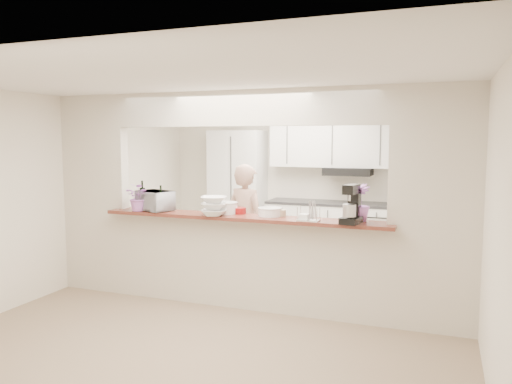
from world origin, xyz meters
The scene contains 19 objects.
floor centered at (0.00, 0.00, 0.00)m, with size 6.00×6.00×0.00m, color gray.
tile_overlay centered at (0.00, 1.55, 0.01)m, with size 5.00×2.90×0.01m, color beige.
partition centered at (0.00, 0.00, 1.48)m, with size 5.00×0.15×2.50m.
bar_counter centered at (0.00, 0.00, 0.58)m, with size 3.40×0.38×1.09m.
kitchen_cabinets centered at (-0.19, 2.72, 0.97)m, with size 3.15×0.62×2.25m.
refrigerator centered at (2.05, 2.65, 0.85)m, with size 0.75×0.70×1.70m, color #ACACB1.
flower_left centered at (-1.30, -0.15, 1.26)m, with size 0.31×0.26×0.34m, color pink.
wine_bottle_a centered at (-1.40, 0.07, 1.23)m, with size 0.07×0.07×0.35m.
wine_bottle_b centered at (-1.00, -0.15, 1.22)m, with size 0.06×0.06×0.32m.
toaster_oven centered at (-1.15, -0.05, 1.21)m, with size 0.44×0.29×0.24m, color silver.
serving_bowls centered at (-0.30, -0.17, 1.20)m, with size 0.29×0.29×0.22m, color white.
plate_stack_a centered at (-0.25, 0.03, 1.16)m, with size 0.29×0.29×0.13m.
plate_stack_b centered at (0.30, 0.03, 1.14)m, with size 0.27×0.27×0.10m.
red_bowl centered at (-0.09, 0.08, 1.13)m, with size 0.15×0.15×0.07m, color maroon.
tan_bowl centered at (0.40, 0.08, 1.13)m, with size 0.15×0.15×0.07m, color #CBB78F.
utensil_caddy centered at (0.80, -0.15, 1.18)m, with size 0.24×0.14×0.22m.
stand_mixer centered at (1.25, -0.14, 1.27)m, with size 0.22×0.30×0.41m.
flower_right centered at (1.30, 0.03, 1.29)m, with size 0.22×0.22×0.40m, color #B76FCE.
person centered at (-0.31, 0.85, 0.81)m, with size 0.59×0.39×1.62m, color tan.
Camera 1 is at (2.11, -5.24, 1.96)m, focal length 35.00 mm.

